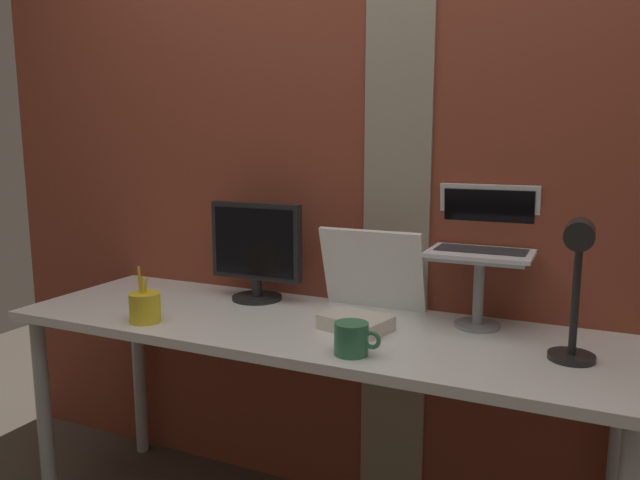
{
  "coord_description": "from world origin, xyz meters",
  "views": [
    {
      "loc": [
        0.68,
        -1.61,
        1.33
      ],
      "look_at": [
        -0.11,
        0.12,
        1.01
      ],
      "focal_mm": 33.63,
      "sensor_mm": 36.0,
      "label": 1
    }
  ],
  "objects_px": {
    "monitor": "(256,247)",
    "laptop": "(484,234)",
    "pen_cup": "(145,307)",
    "coffee_mug": "(352,339)",
    "whiteboard_panel": "(372,270)",
    "desk_lamp": "(577,276)"
  },
  "relations": [
    {
      "from": "coffee_mug",
      "to": "pen_cup",
      "type": "bearing_deg",
      "value": -179.99
    },
    {
      "from": "coffee_mug",
      "to": "desk_lamp",
      "type": "bearing_deg",
      "value": 15.49
    },
    {
      "from": "whiteboard_panel",
      "to": "desk_lamp",
      "type": "relative_size",
      "value": 0.92
    },
    {
      "from": "monitor",
      "to": "laptop",
      "type": "height_order",
      "value": "laptop"
    },
    {
      "from": "monitor",
      "to": "whiteboard_panel",
      "type": "xyz_separation_m",
      "value": [
        0.42,
        0.05,
        -0.05
      ]
    },
    {
      "from": "monitor",
      "to": "pen_cup",
      "type": "bearing_deg",
      "value": -115.35
    },
    {
      "from": "desk_lamp",
      "to": "coffee_mug",
      "type": "distance_m",
      "value": 0.59
    },
    {
      "from": "whiteboard_panel",
      "to": "coffee_mug",
      "type": "relative_size",
      "value": 2.72
    },
    {
      "from": "desk_lamp",
      "to": "coffee_mug",
      "type": "xyz_separation_m",
      "value": [
        -0.54,
        -0.15,
        -0.19
      ]
    },
    {
      "from": "whiteboard_panel",
      "to": "monitor",
      "type": "bearing_deg",
      "value": -173.82
    },
    {
      "from": "desk_lamp",
      "to": "coffee_mug",
      "type": "relative_size",
      "value": 2.94
    },
    {
      "from": "desk_lamp",
      "to": "coffee_mug",
      "type": "bearing_deg",
      "value": -164.51
    },
    {
      "from": "coffee_mug",
      "to": "laptop",
      "type": "bearing_deg",
      "value": 59.38
    },
    {
      "from": "laptop",
      "to": "coffee_mug",
      "type": "height_order",
      "value": "laptop"
    },
    {
      "from": "monitor",
      "to": "whiteboard_panel",
      "type": "bearing_deg",
      "value": 6.18
    },
    {
      "from": "laptop",
      "to": "whiteboard_panel",
      "type": "bearing_deg",
      "value": -177.66
    },
    {
      "from": "desk_lamp",
      "to": "laptop",
      "type": "bearing_deg",
      "value": 133.03
    },
    {
      "from": "monitor",
      "to": "coffee_mug",
      "type": "relative_size",
      "value": 2.7
    },
    {
      "from": "pen_cup",
      "to": "monitor",
      "type": "bearing_deg",
      "value": 64.65
    },
    {
      "from": "desk_lamp",
      "to": "pen_cup",
      "type": "xyz_separation_m",
      "value": [
        -1.24,
        -0.15,
        -0.19
      ]
    },
    {
      "from": "whiteboard_panel",
      "to": "pen_cup",
      "type": "bearing_deg",
      "value": -144.68
    },
    {
      "from": "coffee_mug",
      "to": "whiteboard_panel",
      "type": "bearing_deg",
      "value": 102.68
    }
  ]
}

